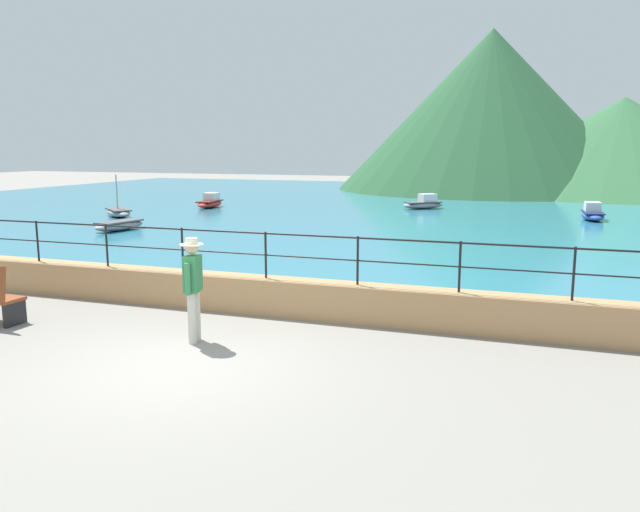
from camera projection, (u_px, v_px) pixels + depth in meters
name	position (u px, v px, depth m)	size (l,w,h in m)	color
ground_plane	(179.00, 367.00, 9.16)	(120.00, 120.00, 0.00)	gray
promenade_wall	(266.00, 295.00, 12.07)	(20.00, 0.56, 0.70)	tan
railing	(266.00, 246.00, 11.91)	(18.44, 0.04, 0.90)	black
lake_water	(438.00, 207.00, 33.20)	(64.00, 44.32, 0.06)	teal
hill_main	(490.00, 111.00, 46.15)	(22.61, 22.61, 11.78)	#285633
hill_secondary	(622.00, 145.00, 43.59)	(22.42, 22.42, 6.66)	#33663D
person_walking	(193.00, 284.00, 10.16)	(0.38, 0.56, 1.75)	beige
boat_1	(119.00, 225.00, 23.71)	(1.26, 2.42, 0.36)	gray
boat_2	(210.00, 202.00, 32.72)	(1.08, 2.37, 0.76)	red
boat_4	(424.00, 203.00, 32.05)	(2.34, 2.16, 0.76)	gray
boat_5	(593.00, 214.00, 27.11)	(1.02, 2.34, 0.76)	#2D4C9E
boat_6	(118.00, 212.00, 28.34)	(2.35, 2.15, 1.91)	gray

